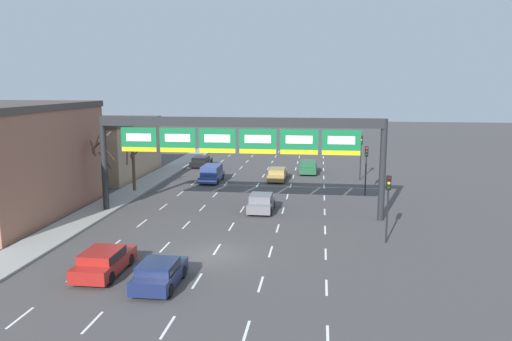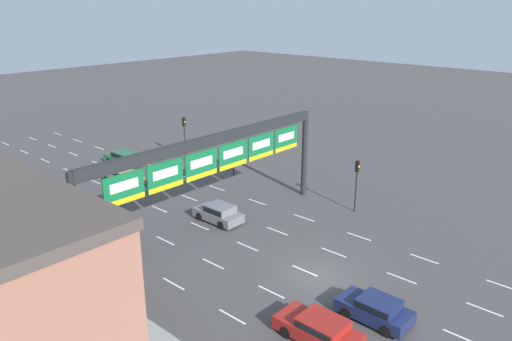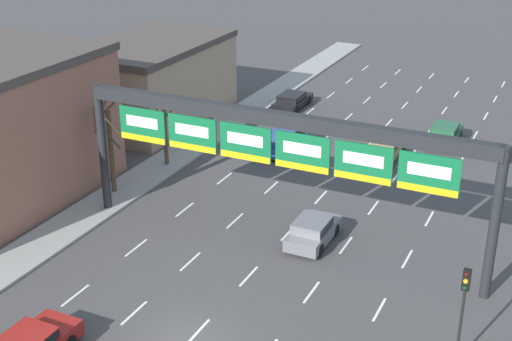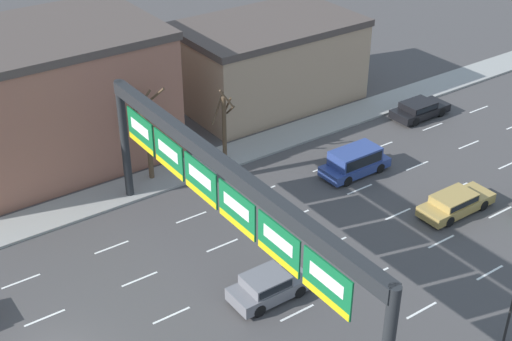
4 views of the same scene
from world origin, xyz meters
name	(u,v)px [view 2 (image 2 of 4)]	position (x,y,z in m)	size (l,w,h in m)	color
ground_plane	(318,276)	(0.00, 0.00, 0.00)	(220.00, 220.00, 0.00)	#474444
lane_dashes	(179,217)	(0.00, 13.50, 0.00)	(13.32, 67.00, 0.01)	white
sign_gantry	(215,154)	(0.00, 9.10, 6.14)	(21.88, 0.70, 7.53)	#232628
car_red	(319,329)	(-5.13, -3.71, 0.74)	(1.99, 4.44, 1.37)	maroon
car_green	(123,158)	(4.84, 28.30, 0.78)	(1.89, 4.47, 1.47)	#235B38
car_navy	(376,309)	(-1.68, -4.93, 0.72)	(1.92, 3.95, 1.34)	#19234C
suv_blue	(66,197)	(-4.95, 22.01, 0.95)	(1.92, 4.55, 1.71)	navy
car_grey	(219,213)	(1.59, 10.52, 0.76)	(1.87, 4.02, 1.42)	slate
car_gold	(123,175)	(1.72, 23.79, 0.69)	(1.81, 4.85, 1.27)	#A88947
traffic_light_near_gantry	(234,144)	(10.26, 17.37, 3.21)	(0.30, 0.35, 4.49)	black
traffic_light_mid_block	(357,176)	(10.44, 3.71, 3.11)	(0.30, 0.35, 4.33)	black
traffic_light_far_end	(184,130)	(10.35, 24.79, 3.35)	(0.30, 0.35, 4.70)	black
tree_bare_closest	(45,237)	(-11.72, 11.13, 3.33)	(2.21, 2.34, 5.94)	brown
tree_bare_second	(19,219)	(-11.08, 16.23, 2.71)	(1.29, 1.29, 5.14)	brown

